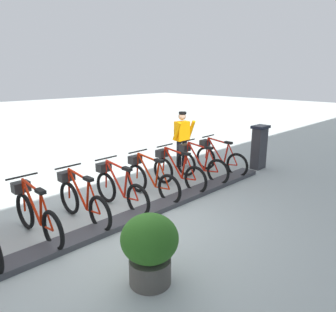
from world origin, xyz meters
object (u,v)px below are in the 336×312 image
Objects in this scene: payment_kiosk at (259,146)px; bike_docked_1 at (199,164)px; bike_docked_5 at (81,200)px; bike_docked_2 at (176,171)px; bike_docked_0 at (219,158)px; bike_docked_4 at (119,188)px; bike_docked_6 at (35,214)px; bike_docked_3 at (150,179)px; planter_bush at (150,246)px; worker_near_rack at (182,137)px.

payment_kiosk reaches higher than bike_docked_1.
payment_kiosk reaches higher than bike_docked_5.
bike_docked_2 is (0.00, 0.86, 0.00)m from bike_docked_1.
bike_docked_4 is at bearing 90.00° from bike_docked_0.
bike_docked_6 is (0.00, 1.72, 0.00)m from bike_docked_4.
bike_docked_0 and bike_docked_6 have the same top height.
bike_docked_0 is 1.00× the size of bike_docked_6.
bike_docked_0 is at bearing -90.00° from bike_docked_6.
bike_docked_3 is (0.57, 3.75, -0.24)m from payment_kiosk.
payment_kiosk is 1.32× the size of planter_bush.
bike_docked_1 is at bearing -90.00° from bike_docked_5.
planter_bush is at bearing 128.39° from bike_docked_2.
worker_near_rack reaches higher than bike_docked_5.
bike_docked_3 and bike_docked_4 have the same top height.
bike_docked_1 is at bearing -90.00° from bike_docked_2.
payment_kiosk is at bearing -97.08° from bike_docked_4.
bike_docked_4 reaches higher than planter_bush.
payment_kiosk is 4.65m from bike_docked_4.
bike_docked_6 is (0.57, 6.32, -0.24)m from payment_kiosk.
bike_docked_1 is 0.86m from bike_docked_2.
bike_docked_1 is (0.00, 0.86, 0.00)m from bike_docked_0.
payment_kiosk is 0.74× the size of bike_docked_2.
bike_docked_5 is at bearing 90.00° from bike_docked_1.
bike_docked_0 is at bearing -90.00° from bike_docked_3.
payment_kiosk is 1.32m from bike_docked_0.
bike_docked_2 and bike_docked_3 have the same top height.
bike_docked_4 and bike_docked_5 have the same top height.
planter_bush is (-2.27, 3.72, 0.11)m from bike_docked_1.
worker_near_rack reaches higher than bike_docked_6.
bike_docked_5 is 1.00× the size of bike_docked_6.
bike_docked_5 is at bearing 90.00° from bike_docked_2.
bike_docked_3 is 1.00× the size of bike_docked_5.
bike_docked_2 is 1.77× the size of planter_bush.
bike_docked_6 is 1.77× the size of planter_bush.
worker_near_rack is at bearing -51.48° from bike_docked_2.
worker_near_rack is 1.71× the size of planter_bush.
bike_docked_4 is 1.00× the size of bike_docked_5.
worker_near_rack is at bearing 42.40° from payment_kiosk.
bike_docked_1 is at bearing -90.00° from bike_docked_3.
bike_docked_4 is at bearing -90.00° from bike_docked_6.
bike_docked_6 is at bearing 90.00° from bike_docked_5.
bike_docked_0 is 5.11m from planter_bush.
bike_docked_0 is at bearing -90.00° from bike_docked_4.
bike_docked_2 is 1.04× the size of worker_near_rack.
bike_docked_2 is at bearing -90.00° from bike_docked_5.
bike_docked_6 is (0.00, 2.57, 0.00)m from bike_docked_3.
bike_docked_2 is 2.57m from bike_docked_5.
bike_docked_5 is at bearing -90.00° from bike_docked_6.
bike_docked_3 is 2.57m from bike_docked_6.
bike_docked_0 is 1.77× the size of planter_bush.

